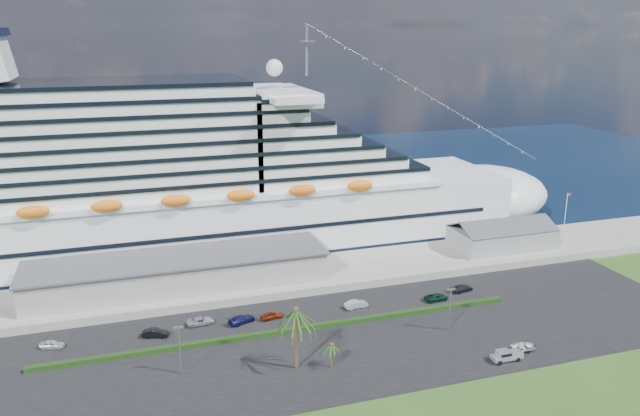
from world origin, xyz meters
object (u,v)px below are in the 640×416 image
object	(u,v)px
cruise_ship	(180,187)
pickup_truck	(506,355)
boat_trailer	(524,346)
parked_car_3	(242,319)

from	to	relation	value
cruise_ship	pickup_truck	size ratio (longest dim) A/B	35.29
pickup_truck	boat_trailer	world-z (taller)	pickup_truck
cruise_ship	parked_car_3	distance (m)	44.84
pickup_truck	parked_car_3	bearing A→B (deg)	145.43
parked_car_3	pickup_truck	distance (m)	47.53
parked_car_3	boat_trailer	distance (m)	50.54
parked_car_3	pickup_truck	world-z (taller)	pickup_truck
parked_car_3	pickup_truck	bearing A→B (deg)	-145.95
boat_trailer	parked_car_3	bearing A→B (deg)	149.90
cruise_ship	parked_car_3	size ratio (longest dim) A/B	36.05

